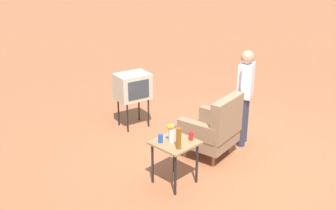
{
  "coord_description": "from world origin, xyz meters",
  "views": [
    {
      "loc": [
        5.01,
        3.64,
        3.3
      ],
      "look_at": [
        0.26,
        -1.03,
        0.65
      ],
      "focal_mm": 44.86,
      "sensor_mm": 36.0,
      "label": 1
    }
  ],
  "objects": [
    {
      "name": "bottle_tall_amber",
      "position": [
        1.3,
        0.2,
        0.81
      ],
      "size": [
        0.07,
        0.07,
        0.3
      ],
      "primitive_type": "cylinder",
      "color": "brown",
      "rests_on": "side_table"
    },
    {
      "name": "flower_vase",
      "position": [
        1.21,
        -0.02,
        0.8
      ],
      "size": [
        0.14,
        0.1,
        0.27
      ],
      "color": "silver",
      "rests_on": "side_table"
    },
    {
      "name": "tv_on_stand",
      "position": [
        0.3,
        -1.89,
        0.78
      ],
      "size": [
        0.68,
        0.56,
        1.03
      ],
      "color": "black",
      "rests_on": "ground"
    },
    {
      "name": "person_standing",
      "position": [
        -0.54,
        -0.02,
        0.94
      ],
      "size": [
        0.53,
        0.35,
        1.64
      ],
      "color": "#2D3347",
      "rests_on": "ground"
    },
    {
      "name": "armchair",
      "position": [
        0.2,
        -0.07,
        0.5
      ],
      "size": [
        0.87,
        0.88,
        1.06
      ],
      "color": "#937047",
      "rests_on": "ground"
    },
    {
      "name": "ground_plane",
      "position": [
        0.0,
        0.0,
        0.0
      ],
      "size": [
        60.0,
        60.0,
        0.0
      ],
      "primitive_type": "plane",
      "color": "#A05B38"
    },
    {
      "name": "soda_can_blue",
      "position": [
        1.34,
        -0.11,
        0.72
      ],
      "size": [
        0.07,
        0.07,
        0.12
      ],
      "primitive_type": "cylinder",
      "color": "blue",
      "rests_on": "side_table"
    },
    {
      "name": "soda_can_red",
      "position": [
        0.99,
        0.15,
        0.72
      ],
      "size": [
        0.07,
        0.07,
        0.12
      ],
      "primitive_type": "cylinder",
      "color": "red",
      "rests_on": "side_table"
    },
    {
      "name": "side_table",
      "position": [
        1.19,
        0.03,
        0.56
      ],
      "size": [
        0.56,
        0.56,
        0.66
      ],
      "color": "black",
      "rests_on": "ground"
    }
  ]
}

